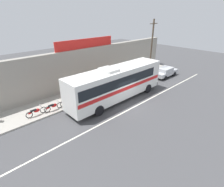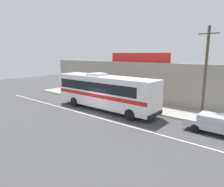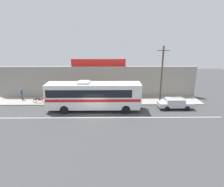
{
  "view_description": "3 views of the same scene",
  "coord_description": "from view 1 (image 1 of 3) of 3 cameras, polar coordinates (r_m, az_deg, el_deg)",
  "views": [
    {
      "loc": [
        -12.28,
        -10.53,
        8.75
      ],
      "look_at": [
        -1.04,
        1.44,
        1.07
      ],
      "focal_mm": 27.92,
      "sensor_mm": 36.0,
      "label": 1
    },
    {
      "loc": [
        13.55,
        -13.68,
        5.81
      ],
      "look_at": [
        0.44,
        2.04,
        1.75
      ],
      "focal_mm": 32.34,
      "sensor_mm": 36.0,
      "label": 2
    },
    {
      "loc": [
        1.91,
        -21.58,
        9.02
      ],
      "look_at": [
        2.17,
        2.13,
        2.07
      ],
      "focal_mm": 30.9,
      "sensor_mm": 36.0,
      "label": 3
    }
  ],
  "objects": [
    {
      "name": "sidewalk_slab",
      "position": [
        21.76,
        -4.78,
        1.48
      ],
      "size": [
        30.0,
        3.6,
        0.14
      ],
      "primitive_type": "cube",
      "color": "#A8A399",
      "rests_on": "ground_plane"
    },
    {
      "name": "intercity_bus",
      "position": [
        18.37,
        1.47,
        3.74
      ],
      "size": [
        11.75,
        2.69,
        3.78
      ],
      "color": "white",
      "rests_on": "ground_plane"
    },
    {
      "name": "storefront_facade",
      "position": [
        22.6,
        -8.45,
        8.49
      ],
      "size": [
        30.0,
        0.7,
        4.8
      ],
      "primitive_type": "cube",
      "color": "gray",
      "rests_on": "ground_plane"
    },
    {
      "name": "storefront_billboard",
      "position": [
        22.05,
        -8.54,
        15.95
      ],
      "size": [
        8.15,
        0.12,
        1.1
      ],
      "primitive_type": "cube",
      "color": "red",
      "rests_on": "storefront_facade"
    },
    {
      "name": "pedestrian_far_left",
      "position": [
        22.12,
        -1.72,
        4.86
      ],
      "size": [
        0.3,
        0.48,
        1.67
      ],
      "color": "black",
      "rests_on": "sidewalk_slab"
    },
    {
      "name": "motorcycle_orange",
      "position": [
        17.65,
        -18.66,
        -3.99
      ],
      "size": [
        1.89,
        0.56,
        0.94
      ],
      "color": "black",
      "rests_on": "sidewalk_slab"
    },
    {
      "name": "pedestrian_by_curb",
      "position": [
        19.84,
        -9.28,
        1.96
      ],
      "size": [
        0.3,
        0.48,
        1.61
      ],
      "color": "brown",
      "rests_on": "sidewalk_slab"
    },
    {
      "name": "utility_pole",
      "position": [
        25.97,
        12.8,
        14.38
      ],
      "size": [
        1.6,
        0.22,
        7.83
      ],
      "color": "brown",
      "rests_on": "sidewalk_slab"
    },
    {
      "name": "ground_plane",
      "position": [
        18.39,
        5.46,
        -3.46
      ],
      "size": [
        70.0,
        70.0,
        0.0
      ],
      "primitive_type": "plane",
      "color": "#444447"
    },
    {
      "name": "road_center_stripe",
      "position": [
        17.94,
        7.37,
        -4.32
      ],
      "size": [
        30.0,
        0.14,
        0.01
      ],
      "primitive_type": "cube",
      "color": "silver",
      "rests_on": "ground_plane"
    },
    {
      "name": "parked_car",
      "position": [
        27.18,
        17.04,
        6.82
      ],
      "size": [
        4.42,
        1.83,
        1.37
      ],
      "color": "#B7BABF",
      "rests_on": "ground_plane"
    },
    {
      "name": "motorcycle_red",
      "position": [
        18.27,
        -14.2,
        -2.36
      ],
      "size": [
        1.86,
        0.56,
        0.94
      ],
      "color": "black",
      "rests_on": "sidewalk_slab"
    },
    {
      "name": "motorcycle_black",
      "position": [
        17.35,
        -23.65,
        -5.39
      ],
      "size": [
        1.91,
        0.56,
        0.94
      ],
      "color": "black",
      "rests_on": "sidewalk_slab"
    }
  ]
}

